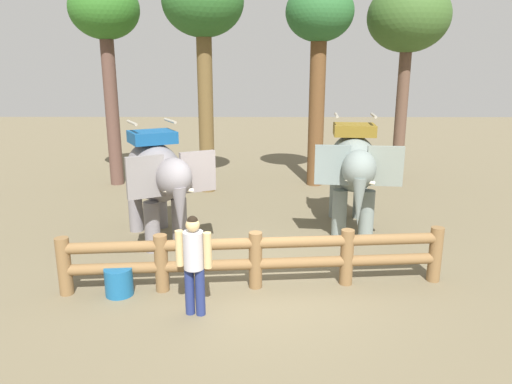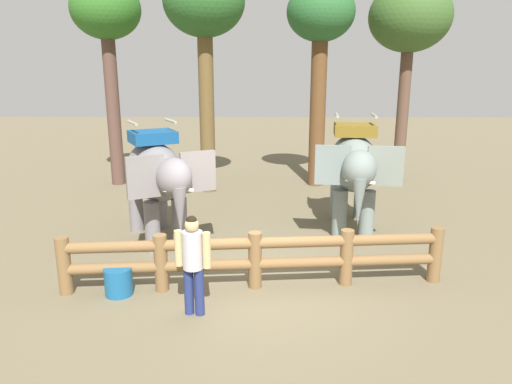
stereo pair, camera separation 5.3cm
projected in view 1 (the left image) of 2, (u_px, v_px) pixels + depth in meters
ground_plane at (256, 282)px, 8.86m from camera, size 60.00×60.00×0.00m
log_fence at (255, 256)px, 8.53m from camera, size 6.91×0.83×1.05m
elephant_near_left at (157, 176)px, 10.58m from camera, size 2.55×3.22×2.75m
elephant_center at (353, 167)px, 11.36m from camera, size 1.87×3.30×2.81m
tourist_woman_in_black at (194, 258)px, 7.49m from camera, size 0.58×0.38×1.67m
tree_far_left at (105, 19)px, 14.94m from camera, size 2.19×2.19×6.57m
tree_back_center at (203, 11)px, 14.01m from camera, size 2.42×2.42×6.78m
tree_far_right at (319, 26)px, 14.92m from camera, size 2.14×2.14×6.45m
tree_deep_back at (408, 21)px, 15.42m from camera, size 2.65×2.65×6.59m
feed_bucket at (119, 281)px, 8.33m from camera, size 0.49×0.49×0.50m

